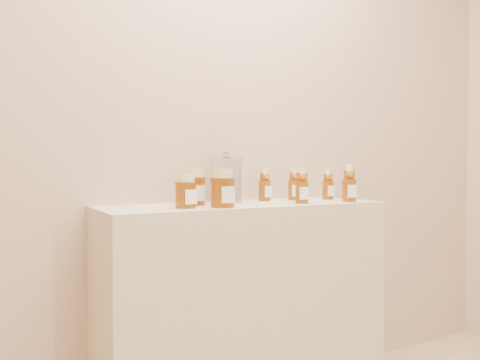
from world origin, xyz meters
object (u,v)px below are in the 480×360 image
display_table (245,311)px  honey_jar_left (186,191)px  bear_bottle_front_left (302,183)px  glass_canister (226,178)px  bear_bottle_back_left (265,182)px

display_table → honey_jar_left: (-0.30, -0.07, 0.51)m
display_table → bear_bottle_front_left: bear_bottle_front_left is taller
bear_bottle_front_left → glass_canister: bearing=159.7°
display_table → bear_bottle_back_left: (0.16, 0.10, 0.54)m
bear_bottle_back_left → glass_canister: bearing=176.4°
display_table → bear_bottle_back_left: bear_bottle_back_left is taller
honey_jar_left → bear_bottle_back_left: bearing=13.6°
display_table → bear_bottle_back_left: 0.57m
display_table → glass_canister: (-0.04, 0.09, 0.56)m
bear_bottle_back_left → bear_bottle_front_left: bearing=-79.0°
bear_bottle_back_left → glass_canister: 0.20m
glass_canister → honey_jar_left: bearing=-147.6°
bear_bottle_front_left → honey_jar_left: (-0.51, 0.03, -0.02)m
bear_bottle_front_left → honey_jar_left: bearing=-166.4°
bear_bottle_front_left → glass_canister: 0.32m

